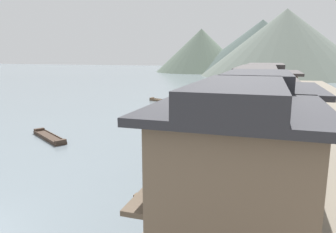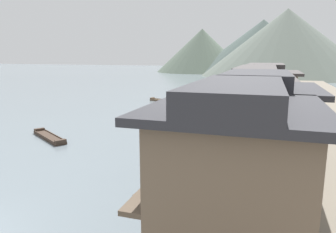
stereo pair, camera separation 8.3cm
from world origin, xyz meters
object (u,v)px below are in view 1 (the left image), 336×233
boat_midriver_upstream (156,189)px  boat_moored_second (202,126)px  house_waterfront_nearest (236,176)px  boat_moored_third (163,101)px  mooring_post_dock_mid (205,147)px  house_waterfront_second (255,134)px  house_waterfront_narrow (264,97)px  house_waterfront_tall (255,110)px  mooring_post_dock_near (181,180)px  boat_upstream_distant (49,137)px  boat_moored_far (230,101)px  boat_moored_nearest (233,95)px  boat_midriver_drifting (220,111)px

boat_midriver_upstream → boat_moored_second: bearing=92.8°
boat_midriver_upstream → house_waterfront_nearest: size_ratio=0.58×
boat_moored_third → mooring_post_dock_mid: 29.33m
boat_midriver_upstream → house_waterfront_second: house_waterfront_second is taller
boat_moored_second → house_waterfront_narrow: bearing=-3.3°
house_waterfront_tall → house_waterfront_nearest: bearing=-89.9°
boat_midriver_upstream → mooring_post_dock_near: mooring_post_dock_near is taller
house_waterfront_second → boat_upstream_distant: bearing=159.3°
boat_moored_far → boat_midriver_upstream: boat_moored_far is taller
boat_midriver_upstream → mooring_post_dock_mid: 6.32m
boat_midriver_upstream → mooring_post_dock_mid: (1.56, 6.06, 0.86)m
boat_moored_far → house_waterfront_tall: bearing=-79.6°
house_waterfront_nearest → house_waterfront_narrow: (0.44, 20.90, -0.00)m
house_waterfront_nearest → house_waterfront_second: 6.10m
boat_moored_far → boat_midriver_upstream: (0.18, -35.00, -0.00)m
boat_moored_nearest → house_waterfront_nearest: (5.39, -48.27, 3.34)m
boat_moored_far → house_waterfront_nearest: house_waterfront_nearest is taller
boat_midriver_upstream → house_waterfront_tall: bearing=59.0°
house_waterfront_narrow → mooring_post_dock_near: size_ratio=7.18×
boat_midriver_drifting → house_waterfront_narrow: size_ratio=0.63×
boat_moored_second → boat_upstream_distant: boat_moored_second is taller
mooring_post_dock_near → mooring_post_dock_mid: (0.00, 6.48, -0.02)m
house_waterfront_nearest → mooring_post_dock_near: house_waterfront_nearest is taller
house_waterfront_tall → mooring_post_dock_mid: bearing=-149.5°
boat_moored_second → boat_midriver_upstream: 15.85m
boat_moored_third → mooring_post_dock_mid: (12.32, -26.61, 0.88)m
boat_moored_nearest → house_waterfront_narrow: house_waterfront_narrow is taller
house_waterfront_nearest → house_waterfront_tall: bearing=90.1°
mooring_post_dock_near → house_waterfront_nearest: bearing=-57.0°
boat_moored_far → boat_upstream_distant: boat_moored_far is taller
boat_midriver_upstream → house_waterfront_narrow: house_waterfront_narrow is taller
boat_upstream_distant → house_waterfront_second: size_ratio=0.86×
house_waterfront_nearest → boat_moored_nearest: bearing=96.4°
boat_moored_nearest → boat_midriver_drifting: 16.78m
boat_moored_third → boat_midriver_upstream: (10.76, -32.67, 0.01)m
boat_midriver_upstream → mooring_post_dock_near: bearing=-14.9°
mooring_post_dock_near → boat_midriver_upstream: bearing=165.1°
house_waterfront_nearest → mooring_post_dock_near: size_ratio=7.00×
boat_moored_second → house_waterfront_nearest: size_ratio=0.78×
house_waterfront_second → house_waterfront_nearest: bearing=-92.9°
boat_midriver_drifting → mooring_post_dock_mid: 20.13m
boat_midriver_drifting → house_waterfront_nearest: size_ratio=0.65×
house_waterfront_nearest → mooring_post_dock_mid: (-3.24, 11.47, -2.57)m
boat_upstream_distant → boat_midriver_drifting: bearing=55.1°
boat_moored_third → house_waterfront_tall: (15.53, -24.71, 3.44)m
house_waterfront_nearest → boat_midriver_upstream: bearing=131.6°
house_waterfront_second → boat_moored_second: bearing=111.2°
boat_upstream_distant → house_waterfront_second: bearing=-20.7°
boat_moored_far → mooring_post_dock_mid: (1.74, -28.93, 0.86)m
boat_moored_second → house_waterfront_second: house_waterfront_second is taller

